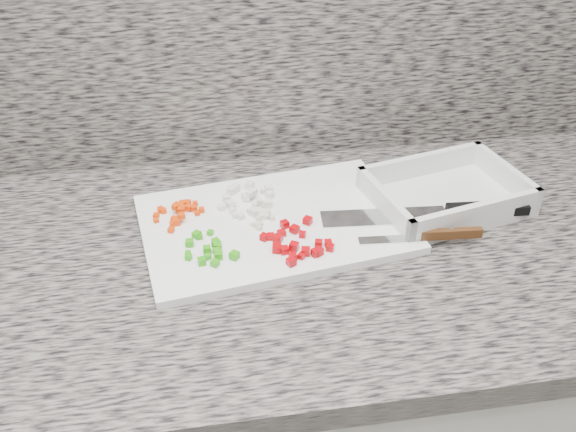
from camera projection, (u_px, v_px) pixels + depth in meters
name	position (u px, v px, depth m)	size (l,w,h in m)	color
countertop	(213.00, 264.00, 1.02)	(3.96, 0.64, 0.04)	slate
backsplash	(189.00, 4.00, 1.07)	(3.92, 0.02, 0.60)	slate
cutting_board	(274.00, 224.00, 1.06)	(0.43, 0.28, 0.01)	white
carrot_pile	(179.00, 211.00, 1.07)	(0.09, 0.08, 0.02)	red
onion_pile	(249.00, 201.00, 1.09)	(0.10, 0.11, 0.02)	silver
green_pepper_pile	(209.00, 249.00, 0.98)	(0.08, 0.09, 0.01)	#2B9A0E
red_pepper_pile	(295.00, 243.00, 0.99)	(0.11, 0.12, 0.01)	#AC0208
garlic_pile	(261.00, 220.00, 1.05)	(0.04, 0.06, 0.01)	beige
chef_knife	(452.00, 212.00, 1.06)	(0.35, 0.06, 0.02)	silver
paring_knife	(436.00, 235.00, 1.01)	(0.20, 0.03, 0.02)	silver
tray	(446.00, 196.00, 1.11)	(0.29, 0.24, 0.05)	silver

